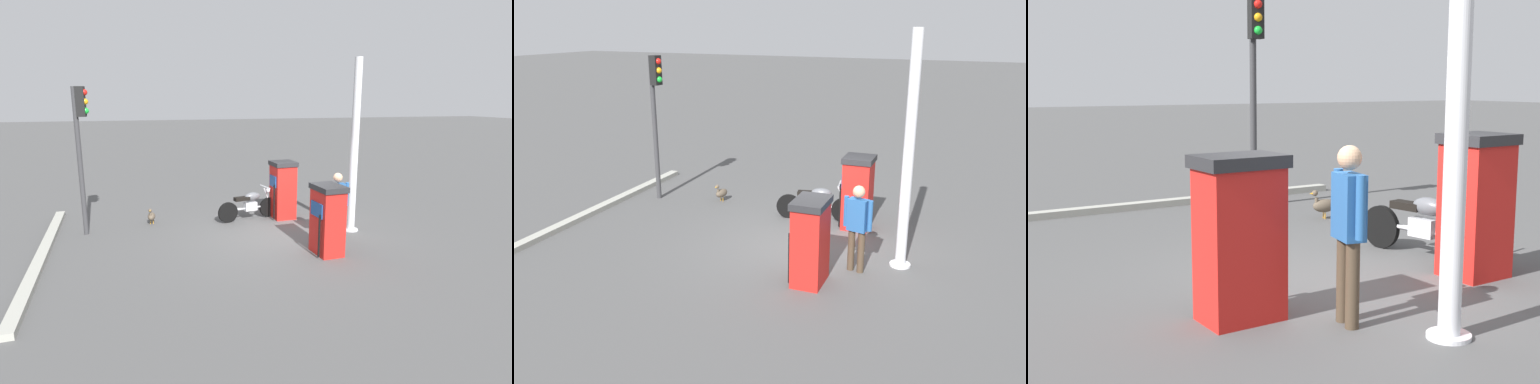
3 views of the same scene
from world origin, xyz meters
The scene contains 9 objects.
ground_plane centered at (0.00, 0.00, 0.00)m, with size 120.00×120.00×0.00m, color #4C4C4C.
fuel_pump_near centered at (-0.57, -1.51, 0.84)m, with size 0.71×0.76×1.66m.
fuel_pump_far centered at (-0.57, 1.51, 0.80)m, with size 0.63×0.85×1.58m.
motorcycle_near_pump centered at (0.40, -1.58, 0.44)m, with size 1.86×0.63×0.93m.
attendant_person centered at (-1.19, 0.70, 0.96)m, with size 0.58×0.26×1.68m.
wandering_duck centered at (3.15, -1.85, 0.23)m, with size 0.26×0.49×0.49m.
roadside_traffic_light centered at (4.73, -1.40, 2.53)m, with size 0.38×0.25×3.71m.
canopy_support_pole centered at (-1.92, 0.12, 2.13)m, with size 0.40×0.40×4.41m.
road_edge_kerb centered at (5.56, 0.00, 0.06)m, with size 0.61×7.04×0.12m.
Camera 3 is at (-6.22, 4.25, 2.23)m, focal length 48.18 mm.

